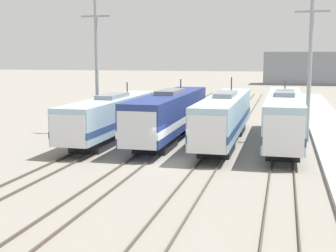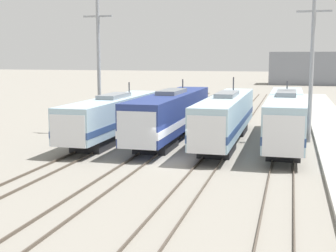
% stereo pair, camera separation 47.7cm
% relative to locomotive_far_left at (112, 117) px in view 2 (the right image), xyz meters
% --- Properties ---
extents(ground_plane, '(400.00, 400.00, 0.00)m').
position_rel_locomotive_far_left_xyz_m(ground_plane, '(7.19, -6.96, -2.06)').
color(ground_plane, gray).
extents(rail_pair_far_left, '(1.51, 120.00, 0.15)m').
position_rel_locomotive_far_left_xyz_m(rail_pair_far_left, '(0.00, -6.96, -1.98)').
color(rail_pair_far_left, '#4C4238').
rests_on(rail_pair_far_left, ground_plane).
extents(rail_pair_center_left, '(1.51, 120.00, 0.15)m').
position_rel_locomotive_far_left_xyz_m(rail_pair_center_left, '(4.79, -6.96, -1.98)').
color(rail_pair_center_left, '#4C4238').
rests_on(rail_pair_center_left, ground_plane).
extents(rail_pair_center_right, '(1.51, 120.00, 0.15)m').
position_rel_locomotive_far_left_xyz_m(rail_pair_center_right, '(9.58, -6.96, -1.98)').
color(rail_pair_center_right, '#4C4238').
rests_on(rail_pair_center_right, ground_plane).
extents(rail_pair_far_right, '(1.51, 120.00, 0.15)m').
position_rel_locomotive_far_left_xyz_m(rail_pair_far_right, '(14.37, -6.96, -1.98)').
color(rail_pair_far_right, '#4C4238').
rests_on(rail_pair_far_right, ground_plane).
extents(locomotive_far_left, '(2.91, 17.72, 4.77)m').
position_rel_locomotive_far_left_xyz_m(locomotive_far_left, '(0.00, 0.00, 0.00)').
color(locomotive_far_left, '#232326').
rests_on(locomotive_far_left, ground_plane).
extents(locomotive_center_left, '(3.04, 19.20, 5.04)m').
position_rel_locomotive_far_left_xyz_m(locomotive_center_left, '(4.79, 1.23, 0.17)').
color(locomotive_center_left, black).
rests_on(locomotive_center_left, ground_plane).
extents(locomotive_center_right, '(2.77, 19.54, 5.29)m').
position_rel_locomotive_far_left_xyz_m(locomotive_center_right, '(9.58, 1.11, 0.12)').
color(locomotive_center_right, '#232326').
rests_on(locomotive_center_right, ground_plane).
extents(locomotive_far_right, '(2.80, 19.93, 4.97)m').
position_rel_locomotive_far_left_xyz_m(locomotive_far_right, '(14.37, 1.63, 0.20)').
color(locomotive_far_right, '#232326').
rests_on(locomotive_far_right, ground_plane).
extents(catenary_tower_left, '(2.80, 0.33, 12.27)m').
position_rel_locomotive_far_left_xyz_m(catenary_tower_left, '(-2.62, 3.45, 4.32)').
color(catenary_tower_left, gray).
rests_on(catenary_tower_left, ground_plane).
extents(catenary_tower_right, '(2.80, 0.33, 12.27)m').
position_rel_locomotive_far_left_xyz_m(catenary_tower_right, '(16.31, 3.45, 4.32)').
color(catenary_tower_right, gray).
rests_on(catenary_tower_right, ground_plane).
extents(depot_building, '(22.19, 10.27, 8.31)m').
position_rel_locomotive_far_left_xyz_m(depot_building, '(20.14, 88.99, 2.10)').
color(depot_building, gray).
rests_on(depot_building, ground_plane).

